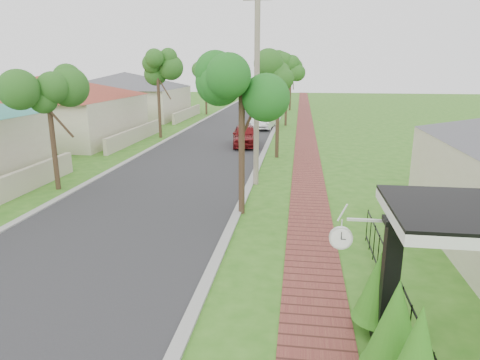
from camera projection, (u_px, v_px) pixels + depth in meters
The scene contains 16 objects.
ground at pixel (172, 297), 9.87m from camera, with size 160.00×160.00×0.00m, color #2F6D1A.
road at pixel (215, 144), 29.41m from camera, with size 7.00×120.00×0.02m, color #28282B.
kerb_right at pixel (267, 145), 28.92m from camera, with size 0.30×120.00×0.10m, color #9E9E99.
kerb_left at pixel (163, 142), 29.90m from camera, with size 0.30×120.00×0.10m, color #9E9E99.
sidewalk at pixel (306, 146), 28.57m from camera, with size 1.50×120.00×0.03m, color brown.
porch_post at pixel (389, 288), 8.01m from camera, with size 0.48×0.48×2.52m.
picket_fence at pixel (394, 291), 9.08m from camera, with size 0.03×8.02×1.00m.
street_trees at pixel (232, 74), 34.77m from camera, with size 10.70×37.65×5.89m.
hedge_row at pixel (396, 332), 6.97m from camera, with size 0.92×3.62×2.18m.
far_house_red at pixel (49, 107), 30.42m from camera, with size 15.56×15.56×4.60m.
far_house_grey at pixel (126, 95), 43.81m from camera, with size 15.56×15.56×4.60m.
parked_car_red at pixel (245, 136), 28.34m from camera, with size 1.65×4.11×1.40m, color maroon.
parked_car_white at pixel (264, 120), 36.38m from camera, with size 1.61×4.60×1.52m, color white.
near_tree at pixel (242, 87), 14.33m from camera, with size 2.19×2.19×5.63m.
utility_pole at pixel (257, 91), 18.25m from camera, with size 1.20×0.24×8.18m.
station_clock at pixel (343, 237), 8.30m from camera, with size 1.07×0.13×0.64m.
Camera 1 is at (2.78, -8.54, 5.15)m, focal length 32.00 mm.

